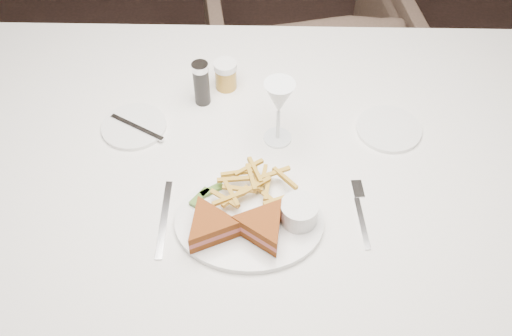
{
  "coord_description": "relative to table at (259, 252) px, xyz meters",
  "views": [
    {
      "loc": [
        0.11,
        -0.63,
        1.76
      ],
      "look_at": [
        -0.01,
        0.18,
        0.8
      ],
      "focal_mm": 40.0,
      "sensor_mm": 36.0,
      "label": 1
    }
  ],
  "objects": [
    {
      "name": "table_setting",
      "position": [
        -0.01,
        -0.07,
        0.41
      ],
      "size": [
        0.78,
        0.6,
        0.18
      ],
      "color": "white",
      "rests_on": "table"
    },
    {
      "name": "table",
      "position": [
        0.0,
        0.0,
        0.0
      ],
      "size": [
        1.77,
        1.3,
        0.75
      ],
      "primitive_type": "cube",
      "rotation": [
        0.0,
        0.0,
        0.13
      ],
      "color": "white",
      "rests_on": "ground"
    },
    {
      "name": "chair_far",
      "position": [
        0.03,
        0.95,
        -0.01
      ],
      "size": [
        0.87,
        0.84,
        0.74
      ],
      "primitive_type": "imported",
      "rotation": [
        0.0,
        0.0,
        3.42
      ],
      "color": "#46352B",
      "rests_on": "ground"
    }
  ]
}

